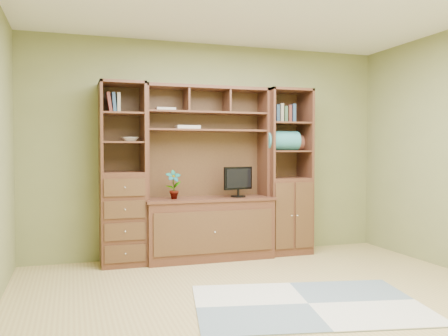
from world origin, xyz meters
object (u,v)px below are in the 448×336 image
object	(u,v)px
center_hutch	(209,173)
monitor	(238,176)
right_tower	(286,172)
left_tower	(123,174)

from	to	relation	value
center_hutch	monitor	distance (m)	0.36
center_hutch	monitor	xyz separation A→B (m)	(0.36, -0.03, -0.05)
monitor	center_hutch	bearing A→B (deg)	156.17
center_hutch	right_tower	world-z (taller)	same
center_hutch	right_tower	bearing A→B (deg)	2.23
left_tower	right_tower	size ratio (longest dim) A/B	1.00
center_hutch	right_tower	xyz separation A→B (m)	(1.02, 0.04, 0.00)
center_hutch	monitor	world-z (taller)	center_hutch
right_tower	monitor	size ratio (longest dim) A/B	4.10
left_tower	right_tower	world-z (taller)	same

